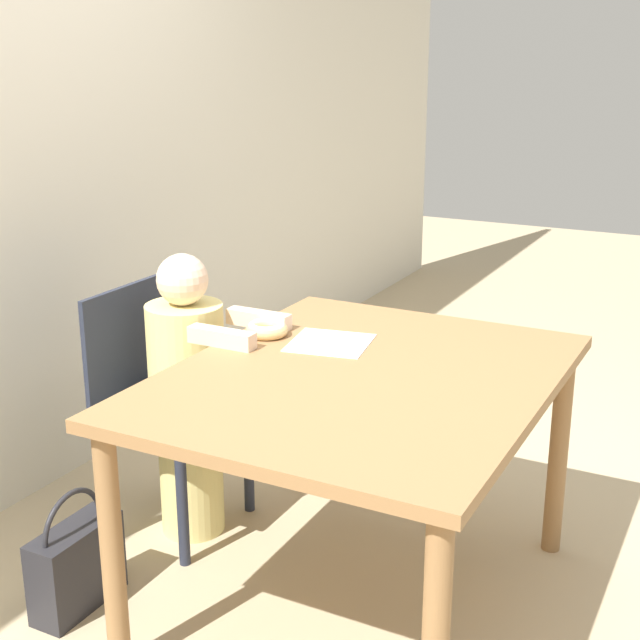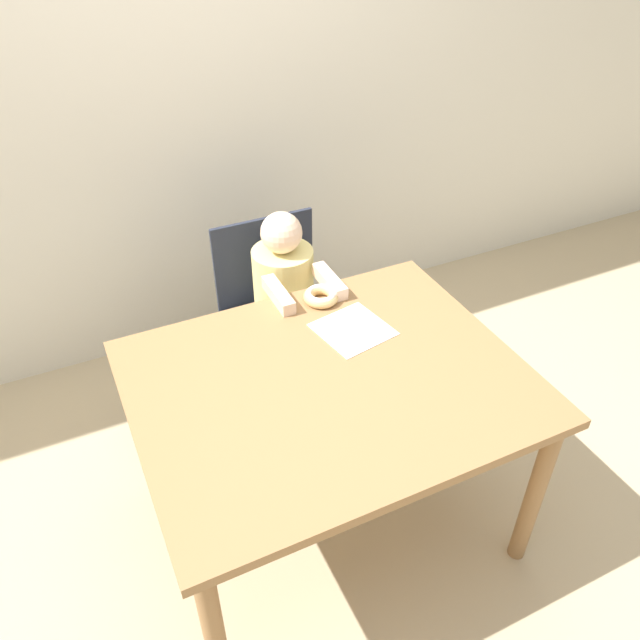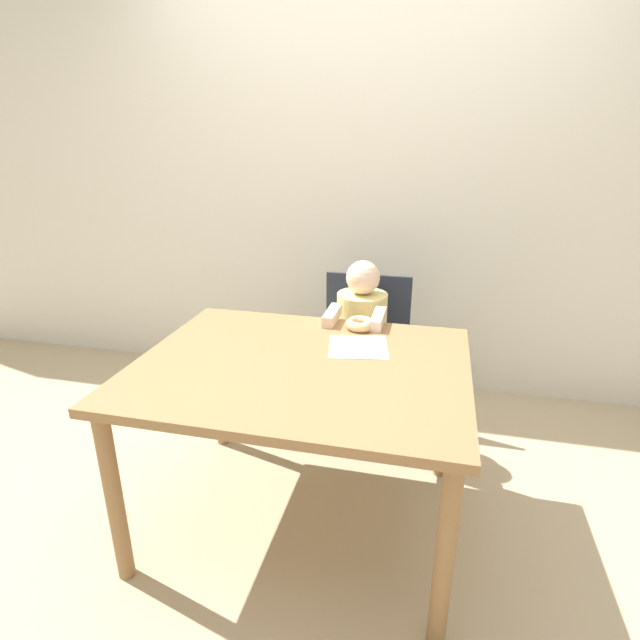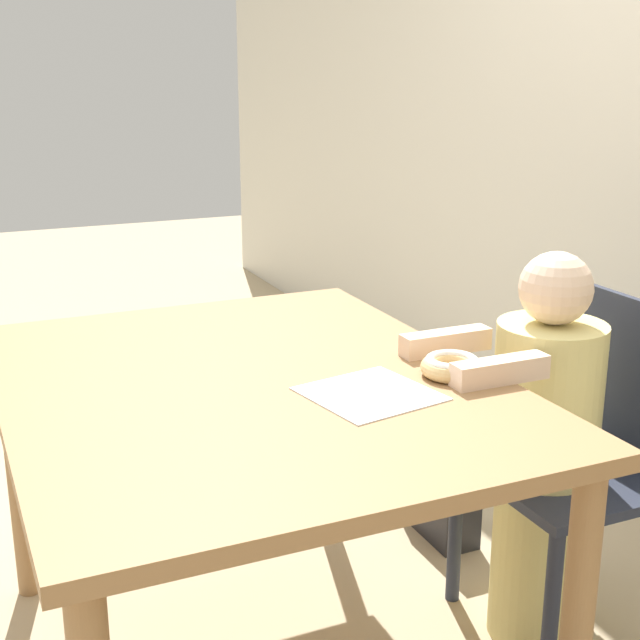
{
  "view_description": "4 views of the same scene",
  "coord_description": "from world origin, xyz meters",
  "px_view_note": "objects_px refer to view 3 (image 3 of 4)",
  "views": [
    {
      "loc": [
        -2.08,
        -0.95,
        1.58
      ],
      "look_at": [
        0.04,
        0.15,
        0.85
      ],
      "focal_mm": 50.0,
      "sensor_mm": 36.0,
      "label": 1
    },
    {
      "loc": [
        -0.66,
        -1.32,
        2.07
      ],
      "look_at": [
        0.04,
        0.15,
        0.85
      ],
      "focal_mm": 35.0,
      "sensor_mm": 36.0,
      "label": 2
    },
    {
      "loc": [
        0.46,
        -1.64,
        1.53
      ],
      "look_at": [
        0.04,
        0.15,
        0.85
      ],
      "focal_mm": 28.0,
      "sensor_mm": 36.0,
      "label": 3
    },
    {
      "loc": [
        1.66,
        -0.57,
        1.37
      ],
      "look_at": [
        0.04,
        0.15,
        0.85
      ],
      "focal_mm": 50.0,
      "sensor_mm": 36.0,
      "label": 4
    }
  ],
  "objects_px": {
    "child_figure": "(360,353)",
    "donut": "(360,324)",
    "chair": "(364,351)",
    "handbag": "(269,396)"
  },
  "relations": [
    {
      "from": "handbag",
      "to": "donut",
      "type": "bearing_deg",
      "value": -30.61
    },
    {
      "from": "chair",
      "to": "handbag",
      "type": "xyz_separation_m",
      "value": [
        -0.52,
        -0.06,
        -0.31
      ]
    },
    {
      "from": "donut",
      "to": "child_figure",
      "type": "bearing_deg",
      "value": 97.16
    },
    {
      "from": "child_figure",
      "to": "donut",
      "type": "height_order",
      "value": "child_figure"
    },
    {
      "from": "donut",
      "to": "handbag",
      "type": "height_order",
      "value": "donut"
    },
    {
      "from": "chair",
      "to": "child_figure",
      "type": "bearing_deg",
      "value": -90.0
    },
    {
      "from": "chair",
      "to": "child_figure",
      "type": "height_order",
      "value": "child_figure"
    },
    {
      "from": "chair",
      "to": "child_figure",
      "type": "distance_m",
      "value": 0.12
    },
    {
      "from": "child_figure",
      "to": "handbag",
      "type": "height_order",
      "value": "child_figure"
    },
    {
      "from": "donut",
      "to": "handbag",
      "type": "distance_m",
      "value": 0.89
    }
  ]
}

